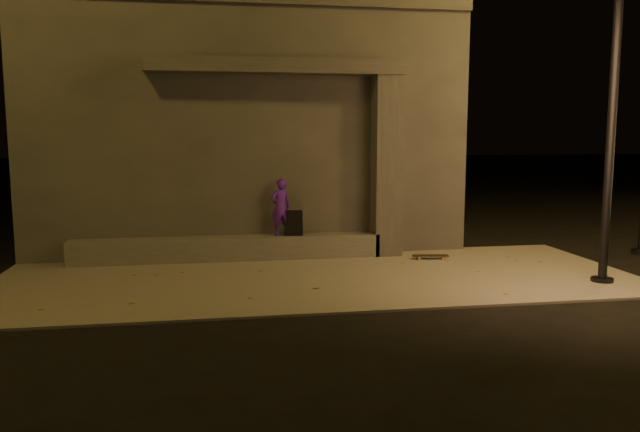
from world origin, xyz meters
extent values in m
plane|color=black|center=(0.00, 0.00, 0.00)|extent=(120.00, 120.00, 0.00)
cube|color=slate|center=(0.00, 2.00, 0.02)|extent=(11.00, 4.40, 0.04)
cube|color=#3B3835|center=(-1.00, 6.50, 2.60)|extent=(9.00, 5.00, 5.20)
cube|color=#504E49|center=(-1.50, 3.75, 0.27)|extent=(6.00, 0.55, 0.45)
cube|color=#3B3835|center=(1.70, 3.75, 1.84)|extent=(0.55, 0.55, 3.60)
cube|color=#3B3835|center=(-0.50, 3.80, 3.78)|extent=(5.00, 0.70, 0.28)
imported|color=#49179A|center=(-0.46, 3.75, 1.05)|extent=(0.46, 0.35, 1.13)
cube|color=black|center=(-0.20, 3.75, 0.64)|extent=(0.40, 0.29, 0.30)
cube|color=black|center=(-0.20, 3.75, 0.90)|extent=(0.32, 0.09, 0.21)
cube|color=black|center=(2.44, 3.10, 0.11)|extent=(0.72, 0.28, 0.01)
cylinder|color=#B58348|center=(2.68, 3.13, 0.06)|extent=(0.05, 0.04, 0.05)
cylinder|color=#B58348|center=(2.66, 3.00, 0.06)|extent=(0.05, 0.04, 0.05)
cylinder|color=#B58348|center=(2.22, 3.20, 0.06)|extent=(0.05, 0.04, 0.05)
cylinder|color=#B58348|center=(2.20, 3.07, 0.06)|extent=(0.05, 0.04, 0.05)
cube|color=#99999E|center=(2.67, 3.06, 0.09)|extent=(0.07, 0.15, 0.01)
cube|color=#99999E|center=(2.21, 3.14, 0.09)|extent=(0.07, 0.15, 0.01)
cylinder|color=black|center=(4.63, 0.83, 3.21)|extent=(0.14, 0.14, 6.42)
cylinder|color=black|center=(4.63, 0.83, 0.05)|extent=(0.36, 0.36, 0.10)
camera|label=1|loc=(-1.77, -8.44, 2.51)|focal=35.00mm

